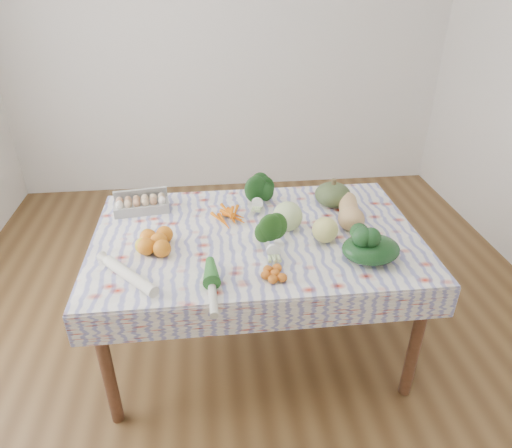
# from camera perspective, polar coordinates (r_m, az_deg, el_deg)

# --- Properties ---
(ground) EXTENTS (4.50, 4.50, 0.00)m
(ground) POSITION_cam_1_polar(r_m,az_deg,el_deg) (2.81, 0.00, -14.61)
(ground) COLOR brown
(ground) RESTS_ON ground
(wall_back) EXTENTS (4.00, 0.04, 2.80)m
(wall_back) POSITION_cam_1_polar(r_m,az_deg,el_deg) (4.28, -3.63, 22.25)
(wall_back) COLOR white
(wall_back) RESTS_ON ground
(dining_table) EXTENTS (1.60, 1.00, 0.75)m
(dining_table) POSITION_cam_1_polar(r_m,az_deg,el_deg) (2.39, 0.00, -2.95)
(dining_table) COLOR brown
(dining_table) RESTS_ON ground
(tablecloth) EXTENTS (1.66, 1.06, 0.01)m
(tablecloth) POSITION_cam_1_polar(r_m,az_deg,el_deg) (2.34, 0.00, -1.35)
(tablecloth) COLOR white
(tablecloth) RESTS_ON dining_table
(egg_carton) EXTENTS (0.31, 0.15, 0.08)m
(egg_carton) POSITION_cam_1_polar(r_m,az_deg,el_deg) (2.61, -14.12, 2.24)
(egg_carton) COLOR #A2A29D
(egg_carton) RESTS_ON tablecloth
(carrot_bunch) EXTENTS (0.22, 0.21, 0.03)m
(carrot_bunch) POSITION_cam_1_polar(r_m,az_deg,el_deg) (2.47, -3.69, 0.92)
(carrot_bunch) COLOR orange
(carrot_bunch) RESTS_ON tablecloth
(kale_bunch) EXTENTS (0.21, 0.19, 0.15)m
(kale_bunch) POSITION_cam_1_polar(r_m,az_deg,el_deg) (2.58, 0.33, 3.82)
(kale_bunch) COLOR #143B13
(kale_bunch) RESTS_ON tablecloth
(kabocha_squash) EXTENTS (0.20, 0.20, 0.13)m
(kabocha_squash) POSITION_cam_1_polar(r_m,az_deg,el_deg) (2.63, 9.58, 3.66)
(kabocha_squash) COLOR #44562E
(kabocha_squash) RESTS_ON tablecloth
(cabbage) EXTENTS (0.20, 0.20, 0.15)m
(cabbage) POSITION_cam_1_polar(r_m,az_deg,el_deg) (2.35, 3.97, 0.97)
(cabbage) COLOR #C0D88D
(cabbage) RESTS_ON tablecloth
(butternut_squash) EXTENTS (0.19, 0.32, 0.14)m
(butternut_squash) POSITION_cam_1_polar(r_m,az_deg,el_deg) (2.47, 11.67, 1.67)
(butternut_squash) COLOR tan
(butternut_squash) RESTS_ON tablecloth
(orange_cluster) EXTENTS (0.28, 0.28, 0.09)m
(orange_cluster) POSITION_cam_1_polar(r_m,az_deg,el_deg) (2.25, -12.05, -2.10)
(orange_cluster) COLOR orange
(orange_cluster) RESTS_ON tablecloth
(broccoli) EXTENTS (0.17, 0.17, 0.12)m
(broccoli) POSITION_cam_1_polar(r_m,az_deg,el_deg) (2.17, 1.97, -2.15)
(broccoli) COLOR #1D4814
(broccoli) RESTS_ON tablecloth
(mandarin_cluster) EXTENTS (0.17, 0.17, 0.04)m
(mandarin_cluster) POSITION_cam_1_polar(r_m,az_deg,el_deg) (2.02, 2.39, -6.13)
(mandarin_cluster) COLOR orange
(mandarin_cluster) RESTS_ON tablecloth
(grapefruit) EXTENTS (0.13, 0.13, 0.13)m
(grapefruit) POSITION_cam_1_polar(r_m,az_deg,el_deg) (2.27, 8.63, -0.73)
(grapefruit) COLOR #DFDA71
(grapefruit) RESTS_ON tablecloth
(spinach_bag) EXTENTS (0.27, 0.22, 0.12)m
(spinach_bag) POSITION_cam_1_polar(r_m,az_deg,el_deg) (2.18, 14.15, -3.07)
(spinach_bag) COLOR #113315
(spinach_bag) RESTS_ON tablecloth
(daikon) EXTENTS (0.28, 0.31, 0.05)m
(daikon) POSITION_cam_1_polar(r_m,az_deg,el_deg) (2.07, -15.51, -6.24)
(daikon) COLOR white
(daikon) RESTS_ON tablecloth
(leek) EXTENTS (0.04, 0.35, 0.04)m
(leek) POSITION_cam_1_polar(r_m,az_deg,el_deg) (1.95, -5.50, -7.98)
(leek) COLOR beige
(leek) RESTS_ON tablecloth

